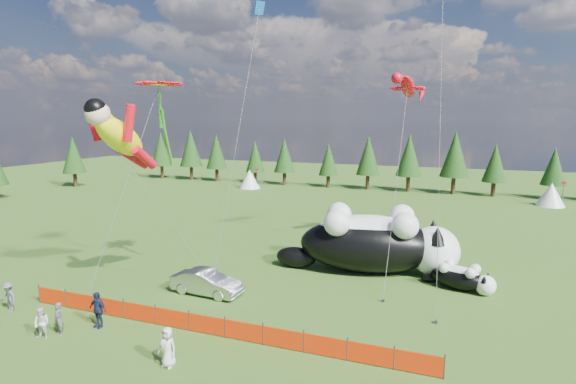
% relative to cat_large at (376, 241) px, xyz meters
% --- Properties ---
extents(ground, '(160.00, 160.00, 0.00)m').
position_rel_cat_large_xyz_m(ground, '(-6.19, -9.05, -2.15)').
color(ground, '#153609').
rests_on(ground, ground).
extents(safety_fence, '(22.06, 0.06, 1.10)m').
position_rel_cat_large_xyz_m(safety_fence, '(-6.19, -12.05, -1.65)').
color(safety_fence, '#262626').
rests_on(safety_fence, ground).
extents(tree_line, '(90.00, 4.00, 8.00)m').
position_rel_cat_large_xyz_m(tree_line, '(-6.19, 35.95, 1.85)').
color(tree_line, black).
rests_on(tree_line, ground).
extents(festival_tents, '(50.00, 3.20, 2.80)m').
position_rel_cat_large_xyz_m(festival_tents, '(4.81, 30.95, -0.75)').
color(festival_tents, white).
rests_on(festival_tents, ground).
extents(cat_large, '(12.46, 6.04, 4.53)m').
position_rel_cat_large_xyz_m(cat_large, '(0.00, 0.00, 0.00)').
color(cat_large, black).
rests_on(cat_large, ground).
extents(cat_small, '(4.47, 2.60, 1.66)m').
position_rel_cat_large_xyz_m(cat_small, '(5.53, -1.46, -1.36)').
color(cat_small, black).
rests_on(cat_small, ground).
extents(car, '(4.49, 1.80, 1.45)m').
position_rel_cat_large_xyz_m(car, '(-8.83, -7.58, -1.42)').
color(car, '#BCBCC1').
rests_on(car, ground).
extents(spectator_a, '(0.67, 0.52, 1.63)m').
position_rel_cat_large_xyz_m(spectator_a, '(-12.93, -14.62, -1.33)').
color(spectator_a, '#535357').
rests_on(spectator_a, ground).
extents(spectator_b, '(0.81, 0.55, 1.56)m').
position_rel_cat_large_xyz_m(spectator_b, '(-13.36, -15.21, -1.37)').
color(spectator_b, silver).
rests_on(spectator_b, ground).
extents(spectator_c, '(1.13, 0.64, 1.86)m').
position_rel_cat_large_xyz_m(spectator_c, '(-11.75, -13.28, -1.22)').
color(spectator_c, '#151D3A').
rests_on(spectator_c, ground).
extents(spectator_d, '(1.17, 0.74, 1.68)m').
position_rel_cat_large_xyz_m(spectator_d, '(-17.67, -13.54, -1.31)').
color(spectator_d, '#535357').
rests_on(spectator_d, ground).
extents(spectator_e, '(0.89, 0.61, 1.77)m').
position_rel_cat_large_xyz_m(spectator_e, '(-6.25, -15.15, -1.27)').
color(spectator_e, silver).
rests_on(spectator_e, ground).
extents(superhero_kite, '(6.33, 6.75, 12.37)m').
position_rel_cat_large_xyz_m(superhero_kite, '(-12.76, -9.73, 7.29)').
color(superhero_kite, '#FFF40D').
rests_on(superhero_kite, ground).
extents(gecko_kite, '(2.65, 12.66, 16.04)m').
position_rel_cat_large_xyz_m(gecko_kite, '(1.18, 4.91, 10.57)').
color(gecko_kite, red).
rests_on(gecko_kite, ground).
extents(flower_kite, '(3.75, 6.71, 13.46)m').
position_rel_cat_large_xyz_m(flower_kite, '(-12.07, -6.95, 10.19)').
color(flower_kite, red).
rests_on(flower_kite, ground).
extents(diamond_kite_a, '(2.26, 4.10, 17.84)m').
position_rel_cat_large_xyz_m(diamond_kite_a, '(-6.83, -4.24, 14.01)').
color(diamond_kite_a, blue).
rests_on(diamond_kite_a, ground).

